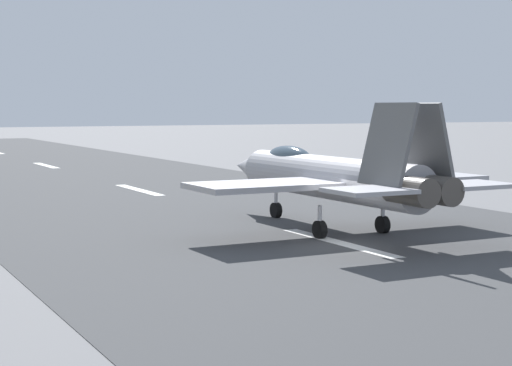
% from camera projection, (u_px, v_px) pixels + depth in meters
% --- Properties ---
extents(ground_plane, '(400.00, 400.00, 0.00)m').
position_uv_depth(ground_plane, '(346.00, 245.00, 33.58)').
color(ground_plane, slate).
extents(runway_strip, '(240.00, 26.00, 0.02)m').
position_uv_depth(runway_strip, '(346.00, 245.00, 33.57)').
color(runway_strip, '#3F4042').
rests_on(runway_strip, ground).
extents(fighter_jet, '(16.80, 13.61, 5.62)m').
position_uv_depth(fighter_jet, '(329.00, 176.00, 37.29)').
color(fighter_jet, '#A3A3A9').
rests_on(fighter_jet, ground).
extents(crew_person, '(0.57, 0.49, 1.70)m').
position_uv_depth(crew_person, '(359.00, 183.00, 51.27)').
color(crew_person, '#1E2338').
rests_on(crew_person, ground).
extents(marker_cone_mid, '(0.44, 0.44, 0.55)m').
position_uv_depth(marker_cone_mid, '(450.00, 199.00, 47.83)').
color(marker_cone_mid, orange).
rests_on(marker_cone_mid, ground).
extents(marker_cone_far, '(0.44, 0.44, 0.55)m').
position_uv_depth(marker_cone_far, '(272.00, 173.00, 66.61)').
color(marker_cone_far, orange).
rests_on(marker_cone_far, ground).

